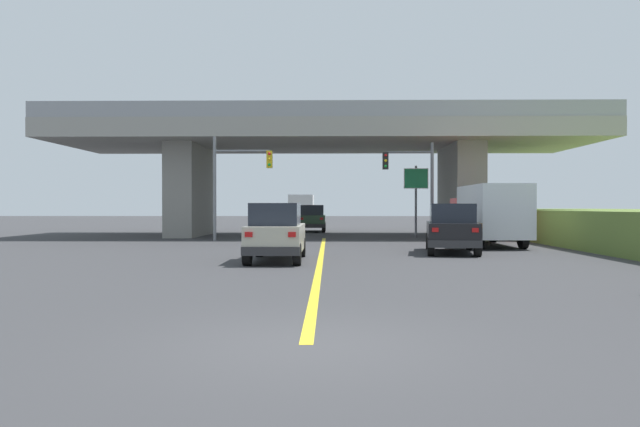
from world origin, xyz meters
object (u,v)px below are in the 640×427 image
traffic_signal_farside (234,175)px  semi_truck_distant (302,210)px  box_truck (489,214)px  traffic_signal_nearside (415,178)px  suv_crossing (452,228)px  suv_lead (276,232)px  sedan_oncoming (312,218)px  highway_sign (416,185)px

traffic_signal_farside → semi_truck_distant: (2.61, 25.16, -2.06)m
box_truck → traffic_signal_nearside: size_ratio=1.30×
suv_crossing → traffic_signal_nearside: traffic_signal_nearside is taller
suv_lead → sedan_oncoming: (0.56, 24.32, 0.00)m
suv_lead → traffic_signal_farside: traffic_signal_farside is taller
highway_sign → suv_crossing: bearing=-91.5°
box_truck → traffic_signal_farside: 13.81m
suv_crossing → highway_sign: size_ratio=1.12×
suv_lead → box_truck: 12.67m
suv_crossing → sedan_oncoming: 21.53m
highway_sign → sedan_oncoming: bearing=128.0°
sedan_oncoming → highway_sign: 10.98m
box_truck → highway_sign: size_ratio=1.61×
sedan_oncoming → box_truck: bearing=-60.6°
box_truck → highway_sign: bearing=107.7°
box_truck → semi_truck_distant: size_ratio=1.06×
highway_sign → semi_truck_distant: bearing=110.5°
sedan_oncoming → traffic_signal_farside: (-4.02, -12.10, 2.63)m
highway_sign → semi_truck_distant: (-8.04, 21.54, -1.62)m
traffic_signal_farside → highway_sign: 11.25m
box_truck → highway_sign: highway_sign is taller
traffic_signal_nearside → suv_lead: bearing=-117.9°
suv_crossing → traffic_signal_farside: (-10.33, 8.49, 2.63)m
suv_lead → suv_crossing: (6.86, 3.73, 0.00)m
suv_lead → highway_sign: size_ratio=1.01×
traffic_signal_farside → highway_sign: (10.65, 3.62, -0.43)m
suv_crossing → sedan_oncoming: bearing=115.4°
suv_lead → box_truck: box_truck is taller
suv_lead → suv_crossing: same height
semi_truck_distant → traffic_signal_nearside: bearing=-73.1°
sedan_oncoming → traffic_signal_nearside: (6.10, -11.71, 2.52)m
sedan_oncoming → highway_sign: highway_sign is taller
suv_lead → suv_crossing: 7.81m
box_truck → sedan_oncoming: (-9.04, 16.06, -0.54)m
suv_crossing → traffic_signal_farside: size_ratio=0.85×
traffic_signal_nearside → highway_sign: 3.28m
suv_lead → highway_sign: (7.18, 15.84, 2.20)m
suv_crossing → box_truck: bearing=67.2°
suv_lead → semi_truck_distant: semi_truck_distant is taller
traffic_signal_farside → semi_truck_distant: size_ratio=0.86×
suv_crossing → sedan_oncoming: size_ratio=1.06×
traffic_signal_farside → box_truck: bearing=-16.9°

